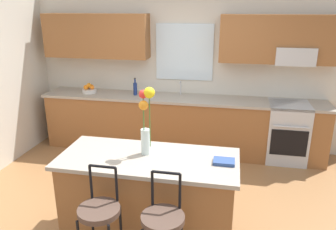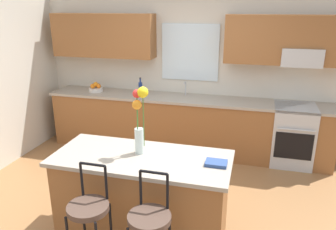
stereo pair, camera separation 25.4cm
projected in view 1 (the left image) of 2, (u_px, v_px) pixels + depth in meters
The scene contains 12 objects.
ground_plane at pixel (158, 207), 3.98m from camera, with size 14.00×14.00×0.00m, color olive.
back_wall_assembly at pixel (186, 58), 5.34m from camera, with size 5.60×0.50×2.70m.
counter_run at pixel (181, 124), 5.41m from camera, with size 4.56×0.64×0.92m.
sink_faucet at pixel (180, 87), 5.36m from camera, with size 0.02×0.13×0.23m.
oven_range at pixel (286, 132), 5.08m from camera, with size 0.60×0.64×0.92m.
kitchen_island at pixel (149, 198), 3.34m from camera, with size 1.75×0.78×0.92m.
bar_stool_near at pixel (100, 215), 2.78m from camera, with size 0.36×0.36×1.04m.
bar_stool_middle at pixel (163, 223), 2.68m from camera, with size 0.36×0.36×1.04m.
flower_vase at pixel (146, 118), 3.15m from camera, with size 0.16×0.13×0.68m.
cookbook at pixel (224, 162), 3.07m from camera, with size 0.20×0.15×0.03m, color navy.
fruit_bowl_oranges at pixel (89, 89), 5.54m from camera, with size 0.24×0.24×0.16m.
bottle_olive_oil at pixel (135, 88), 5.37m from camera, with size 0.06×0.06×0.28m.
Camera 1 is at (0.79, -3.33, 2.33)m, focal length 35.09 mm.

